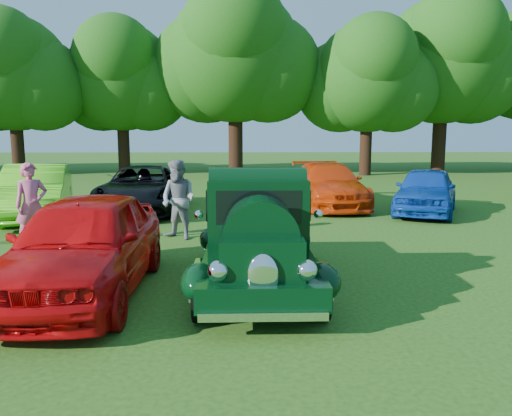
{
  "coord_description": "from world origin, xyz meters",
  "views": [
    {
      "loc": [
        0.49,
        -8.11,
        2.6
      ],
      "look_at": [
        0.78,
        1.82,
        1.1
      ],
      "focal_mm": 35.0,
      "sensor_mm": 36.0,
      "label": 1
    }
  ],
  "objects_px": {
    "hero_pickup": "(257,239)",
    "back_car_orange": "(328,185)",
    "red_convertible": "(85,244)",
    "spectator_pink": "(32,205)",
    "back_car_lime": "(37,192)",
    "back_car_blue": "(426,190)",
    "back_car_black": "(142,189)",
    "spectator_grey": "(178,200)"
  },
  "relations": [
    {
      "from": "hero_pickup",
      "to": "back_car_orange",
      "type": "distance_m",
      "value": 9.71
    },
    {
      "from": "red_convertible",
      "to": "back_car_orange",
      "type": "relative_size",
      "value": 0.92
    },
    {
      "from": "back_car_orange",
      "to": "spectator_pink",
      "type": "height_order",
      "value": "spectator_pink"
    },
    {
      "from": "red_convertible",
      "to": "back_car_lime",
      "type": "height_order",
      "value": "back_car_lime"
    },
    {
      "from": "back_car_lime",
      "to": "spectator_pink",
      "type": "height_order",
      "value": "spectator_pink"
    },
    {
      "from": "back_car_orange",
      "to": "back_car_blue",
      "type": "distance_m",
      "value": 3.36
    },
    {
      "from": "back_car_lime",
      "to": "back_car_black",
      "type": "bearing_deg",
      "value": 9.35
    },
    {
      "from": "red_convertible",
      "to": "back_car_orange",
      "type": "height_order",
      "value": "red_convertible"
    },
    {
      "from": "back_car_orange",
      "to": "spectator_pink",
      "type": "distance_m",
      "value": 10.02
    },
    {
      "from": "back_car_orange",
      "to": "hero_pickup",
      "type": "bearing_deg",
      "value": -109.58
    },
    {
      "from": "hero_pickup",
      "to": "red_convertible",
      "type": "height_order",
      "value": "hero_pickup"
    },
    {
      "from": "red_convertible",
      "to": "spectator_pink",
      "type": "bearing_deg",
      "value": 123.0
    },
    {
      "from": "spectator_pink",
      "to": "spectator_grey",
      "type": "xyz_separation_m",
      "value": [
        3.22,
        0.83,
        0.01
      ]
    },
    {
      "from": "hero_pickup",
      "to": "red_convertible",
      "type": "bearing_deg",
      "value": -173.1
    },
    {
      "from": "spectator_grey",
      "to": "hero_pickup",
      "type": "bearing_deg",
      "value": -32.93
    },
    {
      "from": "back_car_orange",
      "to": "spectator_grey",
      "type": "distance_m",
      "value": 7.11
    },
    {
      "from": "hero_pickup",
      "to": "spectator_pink",
      "type": "xyz_separation_m",
      "value": [
        -5.03,
        3.07,
        0.16
      ]
    },
    {
      "from": "red_convertible",
      "to": "back_car_orange",
      "type": "xyz_separation_m",
      "value": [
        5.61,
        9.63,
        -0.06
      ]
    },
    {
      "from": "hero_pickup",
      "to": "spectator_grey",
      "type": "bearing_deg",
      "value": 114.92
    },
    {
      "from": "spectator_pink",
      "to": "back_car_orange",
      "type": "bearing_deg",
      "value": 5.81
    },
    {
      "from": "red_convertible",
      "to": "back_car_blue",
      "type": "bearing_deg",
      "value": 42.78
    },
    {
      "from": "hero_pickup",
      "to": "red_convertible",
      "type": "distance_m",
      "value": 2.82
    },
    {
      "from": "back_car_orange",
      "to": "spectator_pink",
      "type": "xyz_separation_m",
      "value": [
        -7.84,
        -6.22,
        0.21
      ]
    },
    {
      "from": "back_car_black",
      "to": "back_car_blue",
      "type": "height_order",
      "value": "back_car_black"
    },
    {
      "from": "back_car_black",
      "to": "red_convertible",
      "type": "bearing_deg",
      "value": -88.08
    },
    {
      "from": "red_convertible",
      "to": "back_car_blue",
      "type": "xyz_separation_m",
      "value": [
        8.53,
        7.96,
        -0.07
      ]
    },
    {
      "from": "back_car_lime",
      "to": "spectator_grey",
      "type": "distance_m",
      "value": 5.56
    },
    {
      "from": "back_car_lime",
      "to": "back_car_blue",
      "type": "height_order",
      "value": "back_car_lime"
    },
    {
      "from": "spectator_grey",
      "to": "back_car_orange",
      "type": "bearing_deg",
      "value": 81.57
    },
    {
      "from": "back_car_lime",
      "to": "spectator_grey",
      "type": "relative_size",
      "value": 2.57
    },
    {
      "from": "hero_pickup",
      "to": "spectator_pink",
      "type": "relative_size",
      "value": 2.46
    },
    {
      "from": "back_car_black",
      "to": "spectator_grey",
      "type": "relative_size",
      "value": 2.8
    },
    {
      "from": "red_convertible",
      "to": "back_car_lime",
      "type": "relative_size",
      "value": 0.96
    },
    {
      "from": "back_car_blue",
      "to": "spectator_pink",
      "type": "bearing_deg",
      "value": -132.54
    },
    {
      "from": "back_car_black",
      "to": "spectator_grey",
      "type": "distance_m",
      "value": 4.7
    },
    {
      "from": "red_convertible",
      "to": "back_car_black",
      "type": "height_order",
      "value": "red_convertible"
    },
    {
      "from": "hero_pickup",
      "to": "back_car_black",
      "type": "height_order",
      "value": "hero_pickup"
    },
    {
      "from": "back_car_black",
      "to": "spectator_grey",
      "type": "height_order",
      "value": "spectator_grey"
    },
    {
      "from": "back_car_black",
      "to": "spectator_pink",
      "type": "distance_m",
      "value": 5.41
    },
    {
      "from": "hero_pickup",
      "to": "back_car_blue",
      "type": "xyz_separation_m",
      "value": [
        5.73,
        7.62,
        -0.06
      ]
    },
    {
      "from": "red_convertible",
      "to": "spectator_grey",
      "type": "bearing_deg",
      "value": 76.63
    },
    {
      "from": "spectator_grey",
      "to": "spectator_pink",
      "type": "bearing_deg",
      "value": -133.43
    }
  ]
}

